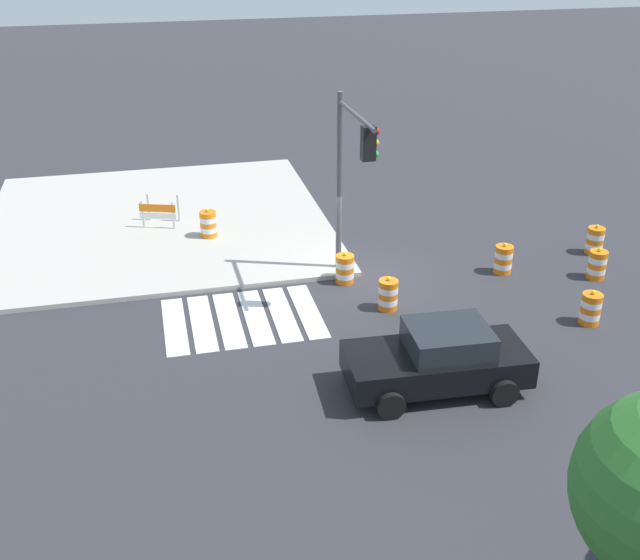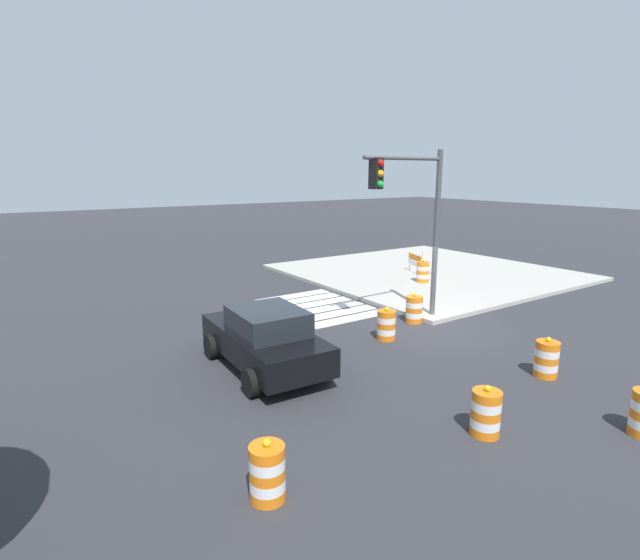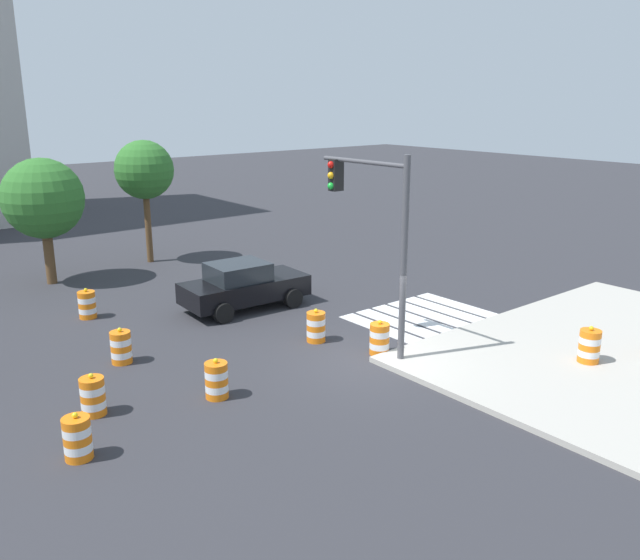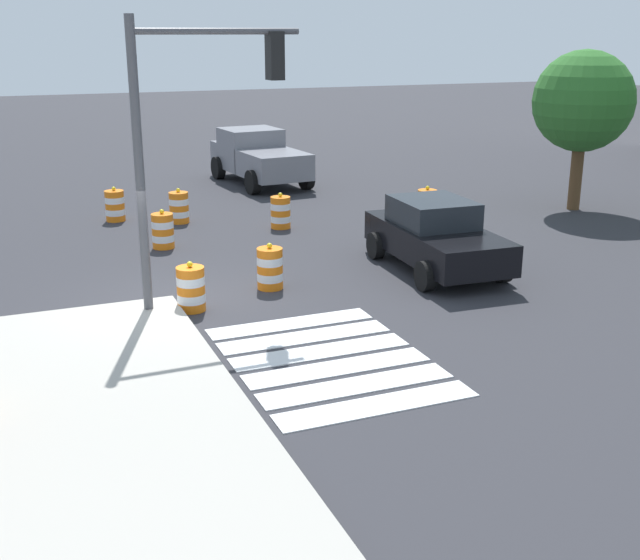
% 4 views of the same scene
% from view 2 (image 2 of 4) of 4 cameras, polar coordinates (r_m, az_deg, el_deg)
% --- Properties ---
extents(ground_plane, '(120.00, 120.00, 0.00)m').
position_cam_2_polar(ground_plane, '(16.49, 13.06, -5.23)').
color(ground_plane, '#2D2D33').
extents(sidewalk_corner, '(12.00, 12.00, 0.15)m').
position_cam_2_polar(sidewalk_corner, '(24.69, 12.41, 0.91)').
color(sidewalk_corner, '#ADA89E').
rests_on(sidewalk_corner, ground).
extents(crosswalk_stripes, '(4.35, 3.20, 0.02)m').
position_cam_2_polar(crosswalk_stripes, '(18.26, -0.08, -3.11)').
color(crosswalk_stripes, silver).
rests_on(crosswalk_stripes, ground).
extents(sports_car, '(4.39, 2.31, 1.63)m').
position_cam_2_polar(sports_car, '(12.51, -6.47, -6.82)').
color(sports_car, black).
rests_on(sports_car, ground).
extents(traffic_barrel_near_corner, '(0.56, 0.56, 1.02)m').
position_cam_2_polar(traffic_barrel_near_corner, '(13.33, 25.03, -8.38)').
color(traffic_barrel_near_corner, orange).
rests_on(traffic_barrel_near_corner, ground).
extents(traffic_barrel_crosswalk_end, '(0.56, 0.56, 1.02)m').
position_cam_2_polar(traffic_barrel_crosswalk_end, '(14.79, 7.77, -5.25)').
color(traffic_barrel_crosswalk_end, orange).
rests_on(traffic_barrel_crosswalk_end, ground).
extents(traffic_barrel_median_far, '(0.56, 0.56, 1.02)m').
position_cam_2_polar(traffic_barrel_median_far, '(10.13, 18.86, -14.53)').
color(traffic_barrel_median_far, orange).
rests_on(traffic_barrel_median_far, ground).
extents(traffic_barrel_far_curb, '(0.56, 0.56, 1.02)m').
position_cam_2_polar(traffic_barrel_far_curb, '(16.59, 10.98, -3.39)').
color(traffic_barrel_far_curb, orange).
rests_on(traffic_barrel_far_curb, ground).
extents(traffic_barrel_lane_center, '(0.56, 0.56, 1.02)m').
position_cam_2_polar(traffic_barrel_lane_center, '(8.05, -6.20, -21.53)').
color(traffic_barrel_lane_center, orange).
rests_on(traffic_barrel_lane_center, ground).
extents(traffic_barrel_on_sidewalk, '(0.56, 0.56, 1.02)m').
position_cam_2_polar(traffic_barrel_on_sidewalk, '(22.02, 11.97, 0.93)').
color(traffic_barrel_on_sidewalk, orange).
rests_on(traffic_barrel_on_sidewalk, sidewalk_corner).
extents(construction_barricade, '(1.42, 1.13, 1.00)m').
position_cam_2_polar(construction_barricade, '(24.01, 11.41, 2.19)').
color(construction_barricade, silver).
rests_on(construction_barricade, sidewalk_corner).
extents(traffic_light_pole, '(0.47, 3.29, 5.50)m').
position_cam_2_polar(traffic_light_pole, '(15.76, 10.89, 8.57)').
color(traffic_light_pole, '#4C4C51').
rests_on(traffic_light_pole, sidewalk_corner).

